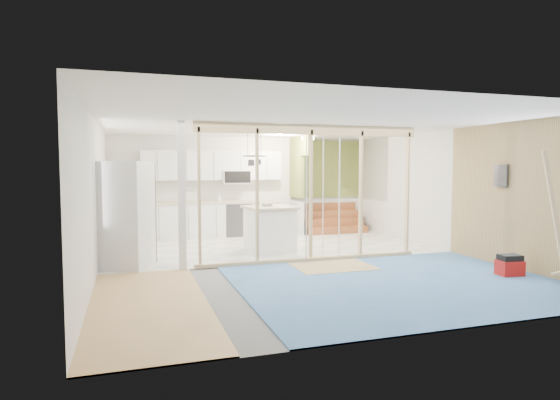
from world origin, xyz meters
name	(u,v)px	position (x,y,z in m)	size (l,w,h in m)	color
room	(296,194)	(0.00, 0.00, 1.30)	(7.01, 8.01, 2.61)	slate
floor_overlays	(298,261)	(0.07, 0.06, 0.01)	(7.00, 8.00, 0.03)	beige
stud_frame	(284,179)	(-0.24, 0.00, 1.59)	(4.66, 0.14, 2.60)	tan
base_cabinets	(188,222)	(-1.61, 3.36, 0.47)	(4.45, 2.24, 0.93)	white
upper_cabinets	(215,167)	(-0.84, 3.82, 1.82)	(3.60, 0.41, 0.85)	white
green_partition	(321,198)	(2.04, 3.66, 0.94)	(2.25, 1.51, 2.60)	olive
pot_rack	(254,158)	(-0.31, 1.89, 2.00)	(0.52, 0.52, 0.72)	black
sheathing_panel	(529,197)	(3.48, -2.00, 1.30)	(0.02, 4.00, 2.60)	tan
electrical_panel	(501,176)	(3.43, -1.40, 1.65)	(0.04, 0.30, 0.40)	#3C3C41
ceiling_light	(308,138)	(1.40, 3.00, 2.54)	(0.32, 0.32, 0.08)	#FFEABF
fridge	(125,215)	(-3.05, 0.45, 0.95)	(1.11, 1.06, 1.91)	silver
island	(270,229)	(-0.13, 1.26, 0.49)	(1.08, 1.08, 0.98)	white
bowl	(267,204)	(-0.16, 1.37, 1.01)	(0.29, 0.29, 0.07)	silver
soap_bottle_a	(149,196)	(-2.50, 3.80, 1.08)	(0.12, 0.12, 0.31)	silver
soap_bottle_b	(219,197)	(-0.77, 3.71, 1.03)	(0.09, 0.10, 0.21)	silver
toolbox	(510,266)	(3.00, -2.12, 0.17)	(0.41, 0.33, 0.36)	#A1110E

